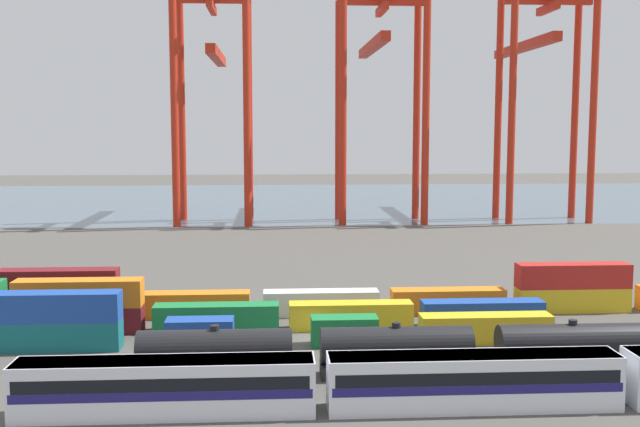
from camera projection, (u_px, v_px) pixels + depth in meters
ground_plane at (299, 263)px, 110.86m from camera, size 420.00×420.00×0.00m
harbour_water at (287, 200)px, 206.87m from camera, size 400.00×110.00×0.01m
passenger_train at (473, 379)px, 53.51m from camera, size 63.49×3.14×3.90m
freight_tank_row at (396, 351)px, 60.63m from camera, size 40.71×2.85×4.31m
shipping_container_1 at (52, 335)px, 67.72m from camera, size 12.10×2.44×2.60m
shipping_container_2 at (51, 307)px, 67.43m from camera, size 12.10×2.44×2.60m
shipping_container_3 at (200, 333)px, 68.50m from camera, size 6.04×2.44×2.60m
shipping_container_4 at (344, 331)px, 69.28m from camera, size 6.04×2.44×2.60m
shipping_container_5 at (485, 328)px, 70.06m from camera, size 12.10×2.44×2.60m
shipping_container_8 at (80, 319)px, 73.32m from camera, size 12.10×2.44×2.60m
shipping_container_9 at (79, 293)px, 73.02m from camera, size 12.10×2.44×2.60m
shipping_container_10 at (217, 317)px, 74.10m from camera, size 12.10×2.44×2.60m
shipping_container_11 at (351, 315)px, 74.89m from camera, size 12.10×2.44×2.60m
shipping_container_12 at (482, 313)px, 75.68m from camera, size 12.10×2.44×2.60m
shipping_container_13 at (60, 306)px, 78.65m from camera, size 12.10×2.44×2.60m
shipping_container_14 at (59, 282)px, 78.36m from camera, size 12.10×2.44×2.60m
shipping_container_15 at (192, 305)px, 79.46m from camera, size 12.10×2.44×2.60m
shipping_container_16 at (321, 303)px, 80.27m from camera, size 12.10×2.44×2.60m
shipping_container_17 at (448, 301)px, 81.08m from camera, size 12.10×2.44×2.60m
shipping_container_18 at (572, 299)px, 81.89m from camera, size 12.10×2.44×2.60m
shipping_container_19 at (573, 276)px, 81.60m from camera, size 12.10×2.44×2.60m
gantry_crane_west at (214, 79)px, 156.64m from camera, size 15.73×35.23×49.22m
gantry_crane_central at (379, 76)px, 159.39m from camera, size 18.31×39.48×49.10m
gantry_crane_east at (540, 76)px, 161.57m from camera, size 18.43×40.65×49.60m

